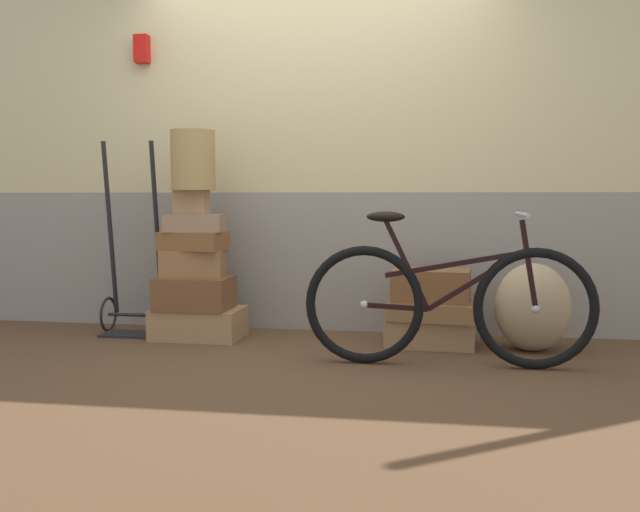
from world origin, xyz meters
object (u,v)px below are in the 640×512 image
Objects in this scene: bicycle at (448,303)px; suitcase_2 at (194,263)px; suitcase_4 at (195,223)px; luggage_trolley at (133,286)px; suitcase_1 at (195,293)px; suitcase_8 at (431,285)px; suitcase_7 at (432,310)px; suitcase_3 at (194,241)px; suitcase_5 at (191,202)px; burlap_sack at (533,307)px; suitcase_6 at (430,332)px; wicker_basket at (193,160)px; suitcase_0 at (199,323)px.

suitcase_2 is at bearing 162.27° from bicycle.
suitcase_4 is 0.28× the size of luggage_trolley.
suitcase_1 is 1.59m from suitcase_8.
suitcase_4 is at bearing -175.02° from suitcase_7.
bicycle reaches higher than suitcase_1.
suitcase_3 is at bearing 112.33° from suitcase_1.
luggage_trolley reaches higher than suitcase_5.
burlap_sack is (2.23, -0.05, -0.24)m from suitcase_2.
suitcase_1 is 1.01× the size of suitcase_8.
suitcase_3 is 0.26m from suitcase_5.
suitcase_3 reaches higher than suitcase_6.
burlap_sack reaches higher than suitcase_7.
suitcase_8 is (1.58, 0.03, 0.08)m from suitcase_1.
suitcase_7 is (1.61, -0.04, -0.43)m from suitcase_3.
suitcase_5 is 1.81m from suitcase_6.
suitcase_4 reaches higher than suitcase_3.
suitcase_2 is (-0.02, 0.04, 0.20)m from suitcase_1.
wicker_basket is at bearing -31.33° from suitcase_5.
bicycle is (0.10, -0.55, 0.27)m from suitcase_6.
luggage_trolley is at bearing 166.77° from suitcase_5.
burlap_sack reaches higher than suitcase_6.
suitcase_5 reaches higher than suitcase_1.
wicker_basket is (0.02, -0.01, 0.28)m from suitcase_5.
luggage_trolley reaches higher than suitcase_0.
suitcase_5 reaches higher than suitcase_7.
suitcase_1 is at bearing -175.68° from suitcase_6.
wicker_basket reaches higher than bicycle.
suitcase_3 reaches higher than suitcase_8.
suitcase_0 is 1.49× the size of wicker_basket.
luggage_trolley is at bearing 162.59° from suitcase_2.
luggage_trolley is (-0.48, 0.09, -0.18)m from suitcase_2.
suitcase_1 is 2.21m from burlap_sack.
burlap_sack is at bearing 3.40° from suitcase_3.
luggage_trolley is at bearing 170.50° from suitcase_0.
suitcase_7 reaches higher than suitcase_6.
suitcase_8 is 0.54m from bicycle.
bicycle is at bearing -74.91° from suitcase_8.
suitcase_2 is 0.52m from luggage_trolley.
luggage_trolley is at bearing 163.86° from suitcase_4.
suitcase_7 is 2.09m from luggage_trolley.
bicycle is (0.09, -0.53, -0.03)m from suitcase_8.
suitcase_0 is at bearing -4.34° from suitcase_3.
suitcase_1 is at bearing -79.50° from wicker_basket.
bicycle is (1.66, -0.54, 0.26)m from suitcase_0.
suitcase_2 is 1.93× the size of suitcase_5.
suitcase_4 is at bearing -10.12° from luggage_trolley.
suitcase_7 is 1.37× the size of wicker_basket.
suitcase_6 is at bearing 112.52° from suitcase_8.
suitcase_0 is 1.08× the size of burlap_sack.
bicycle is at bearing -137.64° from burlap_sack.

